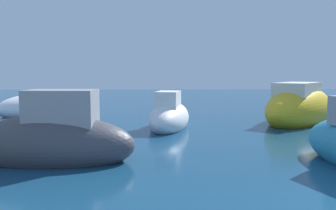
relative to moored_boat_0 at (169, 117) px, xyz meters
The scene contains 4 objects.
moored_boat_0 is the anchor object (origin of this frame).
moored_boat_1 5.96m from the moored_boat_0, 121.37° to the right, with size 4.39×1.87×2.13m.
moored_boat_2 6.15m from the moored_boat_0, 15.43° to the left, with size 5.56×6.16×2.23m.
moored_boat_3 7.88m from the moored_boat_0, 145.70° to the left, with size 4.72×4.17×1.47m.
Camera 1 is at (-3.75, -3.93, 2.23)m, focal length 36.50 mm.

